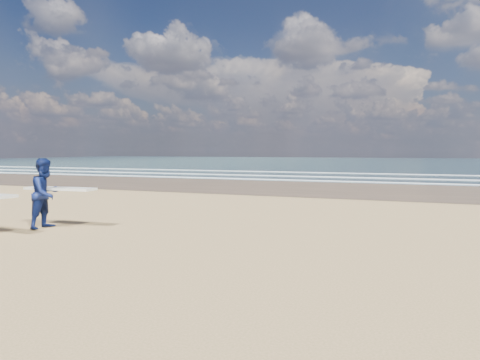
% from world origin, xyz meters
% --- Properties ---
extents(ocean, '(220.00, 100.00, 0.02)m').
position_xyz_m(ocean, '(20.00, 72.00, 0.01)').
color(ocean, '#1B333C').
rests_on(ocean, ground).
extents(surfer_far, '(2.23, 1.18, 2.01)m').
position_xyz_m(surfer_far, '(0.03, 1.61, 1.01)').
color(surfer_far, '#0D194B').
rests_on(surfer_far, ground).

